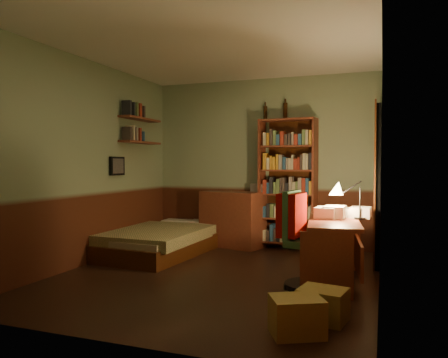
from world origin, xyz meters
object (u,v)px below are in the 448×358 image
(bed, at_px, (164,231))
(desk, at_px, (333,251))
(cardboard_box_b, at_px, (323,305))
(office_chair, at_px, (310,239))
(bookshelf, at_px, (288,184))
(desk_lamp, at_px, (360,188))
(dresser, at_px, (233,219))
(cardboard_box_a, at_px, (297,316))
(mini_stereo, at_px, (260,188))

(bed, height_order, desk, desk)
(bed, bearing_deg, cardboard_box_b, -34.10)
(desk, height_order, office_chair, office_chair)
(bed, relative_size, cardboard_box_b, 5.58)
(bookshelf, relative_size, office_chair, 1.90)
(bed, distance_m, desk_lamp, 2.89)
(dresser, bearing_deg, desk, -28.51)
(bookshelf, xyz_separation_m, desk_lamp, (1.11, -1.50, 0.04))
(bookshelf, distance_m, cardboard_box_a, 3.44)
(mini_stereo, relative_size, desk_lamp, 0.33)
(bookshelf, bearing_deg, desk, -56.09)
(desk_lamp, bearing_deg, desk, -171.68)
(bed, relative_size, desk_lamp, 3.00)
(bookshelf, xyz_separation_m, cardboard_box_b, (0.89, -2.88, -0.85))
(desk_lamp, height_order, cardboard_box_a, desk_lamp)
(desk, bearing_deg, bed, 154.92)
(bed, distance_m, cardboard_box_a, 3.36)
(dresser, distance_m, mini_stereo, 0.64)
(bookshelf, bearing_deg, office_chair, -65.03)
(desk, bearing_deg, desk_lamp, 25.88)
(mini_stereo, bearing_deg, cardboard_box_a, -51.18)
(mini_stereo, height_order, cardboard_box_b, mini_stereo)
(desk, relative_size, cardboard_box_a, 3.34)
(mini_stereo, distance_m, cardboard_box_b, 3.31)
(desk_lamp, relative_size, cardboard_box_a, 1.83)
(office_chair, bearing_deg, bookshelf, 116.21)
(desk_lamp, distance_m, cardboard_box_b, 1.66)
(mini_stereo, height_order, desk, mini_stereo)
(bookshelf, bearing_deg, dresser, -167.27)
(cardboard_box_a, bearing_deg, desk, 86.33)
(cardboard_box_a, bearing_deg, desk_lamp, 78.31)
(desk, height_order, desk_lamp, desk_lamp)
(mini_stereo, height_order, cardboard_box_a, mini_stereo)
(dresser, bearing_deg, bed, -119.86)
(dresser, relative_size, cardboard_box_b, 2.58)
(desk, xyz_separation_m, office_chair, (-0.20, -0.33, 0.18))
(desk, xyz_separation_m, cardboard_box_b, (0.04, -1.21, -0.21))
(dresser, distance_m, office_chair, 2.43)
(office_chair, distance_m, cardboard_box_a, 1.31)
(desk, relative_size, cardboard_box_b, 3.40)
(bed, height_order, desk_lamp, desk_lamp)
(bookshelf, distance_m, desk, 1.98)
(dresser, bearing_deg, cardboard_box_b, -43.56)
(bed, height_order, cardboard_box_b, bed)
(desk_lamp, height_order, cardboard_box_b, desk_lamp)
(dresser, height_order, mini_stereo, mini_stereo)
(bed, xyz_separation_m, mini_stereo, (1.18, 0.92, 0.61))
(dresser, distance_m, desk_lamp, 2.48)
(mini_stereo, height_order, office_chair, office_chair)
(cardboard_box_b, bearing_deg, mini_stereo, 114.60)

